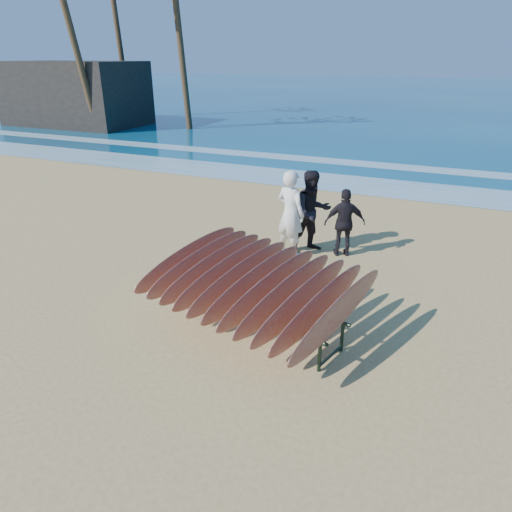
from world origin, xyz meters
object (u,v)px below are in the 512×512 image
at_px(person_white, 290,214).
at_px(person_dark_a, 312,212).
at_px(person_dark_b, 345,223).
at_px(surfboard_rack, 255,283).
at_px(building, 75,94).

relative_size(person_white, person_dark_a, 1.03).
bearing_deg(person_dark_b, person_white, -1.21).
height_order(surfboard_rack, person_white, person_white).
bearing_deg(building, surfboard_rack, -41.16).
xyz_separation_m(surfboard_rack, person_dark_a, (-0.12, 3.57, 0.12)).
bearing_deg(person_dark_b, person_dark_a, -19.76).
xyz_separation_m(surfboard_rack, building, (-20.60, 18.01, 1.11)).
height_order(surfboard_rack, building, building).
distance_m(person_dark_a, building, 25.08).
bearing_deg(person_dark_b, building, -56.25).
relative_size(surfboard_rack, person_white, 1.90).
distance_m(surfboard_rack, person_dark_a, 3.57).
bearing_deg(building, person_white, -36.45).
bearing_deg(person_dark_a, person_white, -177.15).
height_order(surfboard_rack, person_dark_b, person_dark_b).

